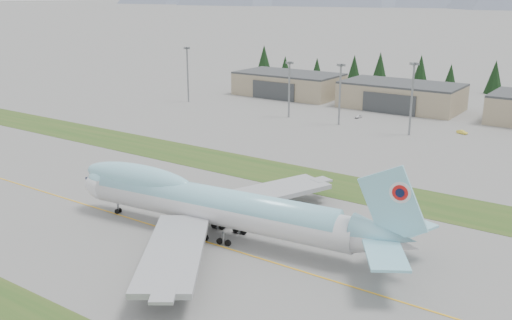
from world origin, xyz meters
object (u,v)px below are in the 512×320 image
Objects in this scene: boeing_747_freighter at (213,204)px; service_vehicle_b at (462,134)px; hangar_left at (289,84)px; service_vehicle_a at (358,118)px; hangar_center at (401,96)px.

boeing_747_freighter is 116.50m from service_vehicle_b.
service_vehicle_a is at bearing -29.70° from hangar_left.
hangar_left and hangar_center have the same top height.
service_vehicle_b is at bearing -42.59° from hangar_center.
service_vehicle_b reaches higher than service_vehicle_a.
service_vehicle_b is (16.59, 115.13, -6.52)m from boeing_747_freighter.
hangar_left is at bearing 109.97° from boeing_747_freighter.
service_vehicle_a is (48.78, -27.82, -5.39)m from hangar_left.
boeing_747_freighter reaches higher than service_vehicle_b.
service_vehicle_b is (34.12, -31.37, -5.39)m from hangar_center.
service_vehicle_a is at bearing 94.94° from boeing_747_freighter.
service_vehicle_a is at bearing 105.43° from service_vehicle_b.
boeing_747_freighter is 121.21m from service_vehicle_a.
hangar_left is 94.64m from service_vehicle_b.
service_vehicle_b is (40.34, -3.55, 0.00)m from service_vehicle_a.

